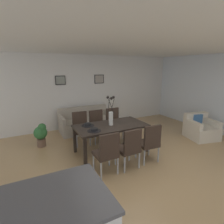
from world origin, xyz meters
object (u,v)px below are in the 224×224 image
(dining_chair_far_right, at_px, (98,124))
(dining_chair_mid_left, at_px, (149,141))
(bowl_near_left, at_px, (94,129))
(framed_picture_center, at_px, (99,79))
(potted_plant, at_px, (41,134))
(centerpiece_vase, at_px, (111,114))
(dining_table, at_px, (111,128))
(framed_picture_left, at_px, (60,80))
(bowl_near_right, at_px, (88,124))
(armchair, at_px, (201,129))
(dining_chair_near_right, at_px, (81,126))
(sofa, at_px, (86,123))
(dining_chair_near_left, at_px, (107,151))
(dining_chair_mid_right, at_px, (114,121))
(dining_chair_far_left, at_px, (129,147))

(dining_chair_far_right, distance_m, dining_chair_mid_left, 1.81)
(bowl_near_left, distance_m, framed_picture_center, 3.01)
(framed_picture_center, distance_m, potted_plant, 2.91)
(centerpiece_vase, bearing_deg, framed_picture_center, 73.25)
(dining_table, xyz_separation_m, framed_picture_left, (-0.71, 2.36, 1.08))
(bowl_near_right, height_order, armchair, bowl_near_right)
(armchair, bearing_deg, dining_chair_far_right, 156.32)
(dining_chair_near_right, xyz_separation_m, sofa, (0.49, 0.98, -0.23))
(sofa, xyz_separation_m, armchair, (2.96, -2.30, 0.01))
(dining_chair_mid_left, xyz_separation_m, framed_picture_left, (-1.27, 3.21, 1.23))
(dining_chair_near_right, distance_m, sofa, 1.12)
(dining_table, relative_size, sofa, 1.01)
(dining_chair_near_left, relative_size, armchair, 0.96)
(sofa, distance_m, armchair, 3.75)
(dining_chair_mid_left, distance_m, centerpiece_vase, 1.14)
(dining_chair_far_right, relative_size, potted_plant, 1.37)
(framed_picture_center, bearing_deg, dining_table, -106.76)
(framed_picture_left, distance_m, framed_picture_center, 1.42)
(armchair, bearing_deg, sofa, 142.23)
(dining_chair_far_right, bearing_deg, bowl_near_left, -116.22)
(dining_chair_near_left, bearing_deg, dining_chair_far_right, 73.33)
(dining_chair_near_right, xyz_separation_m, armchair, (3.46, -1.32, -0.23))
(potted_plant, bearing_deg, framed_picture_left, 53.31)
(bowl_near_right, xyz_separation_m, armchair, (3.48, -0.63, -0.49))
(dining_table, height_order, dining_chair_near_right, dining_chair_near_right)
(dining_chair_near_left, height_order, bowl_near_left, dining_chair_near_left)
(framed_picture_center, bearing_deg, potted_plant, -153.05)
(centerpiece_vase, height_order, armchair, centerpiece_vase)
(dining_chair_near_right, height_order, armchair, dining_chair_near_right)
(dining_chair_near_left, relative_size, sofa, 0.52)
(centerpiece_vase, bearing_deg, bowl_near_left, -158.57)
(bowl_near_right, distance_m, potted_plant, 1.49)
(dining_chair_near_left, distance_m, dining_chair_near_right, 1.76)
(dining_table, bearing_deg, dining_chair_mid_left, -56.69)
(framed_picture_left, bearing_deg, sofa, -35.08)
(dining_chair_mid_right, relative_size, centerpiece_vase, 1.25)
(framed_picture_left, bearing_deg, potted_plant, -126.69)
(bowl_near_left, relative_size, framed_picture_left, 0.50)
(dining_table, distance_m, armchair, 2.99)
(dining_chair_far_right, height_order, potted_plant, dining_chair_far_right)
(dining_chair_near_right, bearing_deg, bowl_near_left, -91.25)
(dining_chair_mid_left, height_order, bowl_near_right, dining_chair_mid_left)
(dining_chair_far_left, xyz_separation_m, dining_chair_mid_left, (0.56, 0.03, 0.00))
(bowl_near_right, bearing_deg, framed_picture_left, 94.53)
(dining_table, relative_size, framed_picture_left, 5.28)
(dining_table, bearing_deg, bowl_near_left, -158.66)
(dining_table, height_order, dining_chair_near_left, dining_chair_near_left)
(bowl_near_left, bearing_deg, dining_chair_near_right, 88.75)
(sofa, relative_size, potted_plant, 2.66)
(dining_table, xyz_separation_m, sofa, (-0.02, 1.87, -0.38))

